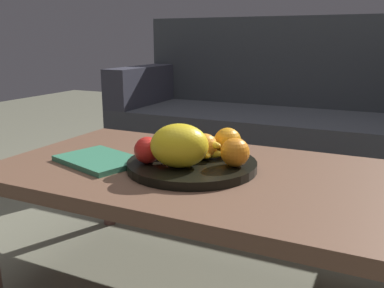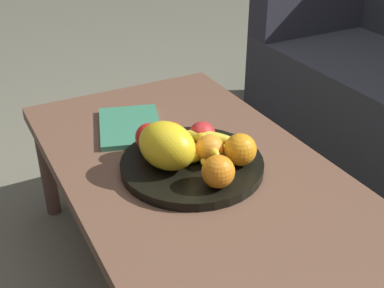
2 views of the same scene
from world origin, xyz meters
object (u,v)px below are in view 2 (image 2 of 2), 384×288
at_px(melon_large_front, 167,146).
at_px(orange_right, 240,150).
at_px(fruit_bowl, 192,165).
at_px(banana_bunch, 207,147).
at_px(apple_left, 149,137).
at_px(magazine, 130,126).
at_px(coffee_table, 206,191).
at_px(orange_left, 218,172).
at_px(apple_front, 202,135).
at_px(apple_right, 172,133).
at_px(orange_front, 210,149).

relative_size(melon_large_front, orange_right, 1.90).
xyz_separation_m(fruit_bowl, banana_bunch, (-0.00, 0.05, 0.04)).
relative_size(fruit_bowl, apple_left, 4.95).
bearing_deg(melon_large_front, apple_left, -176.00).
xyz_separation_m(fruit_bowl, magazine, (-0.28, -0.06, -0.00)).
relative_size(coffee_table, apple_left, 16.83).
distance_m(banana_bunch, magazine, 0.30).
xyz_separation_m(melon_large_front, magazine, (-0.28, 0.01, -0.08)).
xyz_separation_m(orange_left, apple_front, (-0.18, 0.05, -0.00)).
height_order(coffee_table, orange_right, orange_right).
distance_m(coffee_table, orange_left, 0.13).
distance_m(fruit_bowl, orange_right, 0.14).
xyz_separation_m(orange_right, banana_bunch, (-0.07, -0.06, -0.01)).
xyz_separation_m(coffee_table, melon_large_front, (-0.06, -0.08, 0.13)).
relative_size(fruit_bowl, apple_right, 5.75).
relative_size(orange_front, apple_right, 1.14).
xyz_separation_m(orange_front, apple_front, (-0.07, 0.02, -0.00)).
xyz_separation_m(banana_bunch, magazine, (-0.28, -0.11, -0.04)).
distance_m(coffee_table, fruit_bowl, 0.08).
bearing_deg(banana_bunch, apple_right, -152.83).
relative_size(orange_left, apple_left, 1.06).
bearing_deg(fruit_bowl, orange_left, 0.91).
distance_m(orange_left, banana_bunch, 0.14).
relative_size(apple_right, banana_bunch, 0.39).
relative_size(fruit_bowl, orange_left, 4.66).
bearing_deg(orange_left, magazine, -171.20).
bearing_deg(apple_right, apple_left, -88.95).
xyz_separation_m(apple_right, banana_bunch, (0.10, 0.05, -0.00)).
relative_size(coffee_table, orange_left, 15.84).
bearing_deg(banana_bunch, coffee_table, -29.66).
bearing_deg(banana_bunch, apple_left, -130.12).
bearing_deg(banana_bunch, fruit_bowl, -87.20).
height_order(fruit_bowl, melon_large_front, melon_large_front).
height_order(apple_left, apple_right, apple_left).
bearing_deg(orange_right, orange_left, -59.19).
xyz_separation_m(melon_large_front, banana_bunch, (0.00, 0.11, -0.03)).
bearing_deg(orange_front, orange_right, 52.71).
relative_size(fruit_bowl, magazine, 1.50).
height_order(orange_right, apple_left, orange_right).
height_order(fruit_bowl, banana_bunch, banana_bunch).
distance_m(orange_front, banana_bunch, 0.03).
xyz_separation_m(coffee_table, orange_front, (-0.04, 0.03, 0.10)).
distance_m(fruit_bowl, orange_left, 0.14).
relative_size(fruit_bowl, melon_large_front, 2.35).
bearing_deg(banana_bunch, orange_right, 37.77).
bearing_deg(apple_left, banana_bunch, 49.88).
bearing_deg(fruit_bowl, banana_bunch, 92.80).
bearing_deg(melon_large_front, apple_right, 148.48).
height_order(coffee_table, apple_left, apple_left).
bearing_deg(magazine, apple_left, 13.34).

